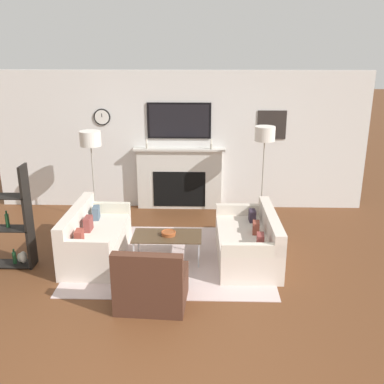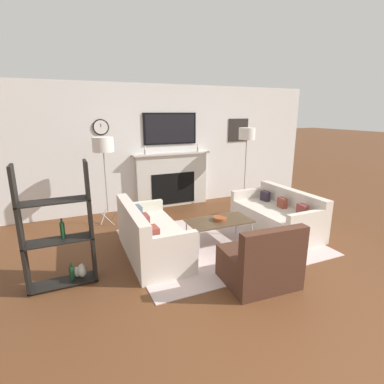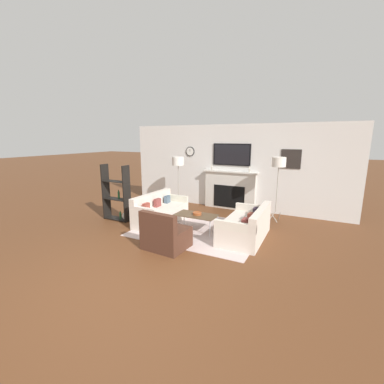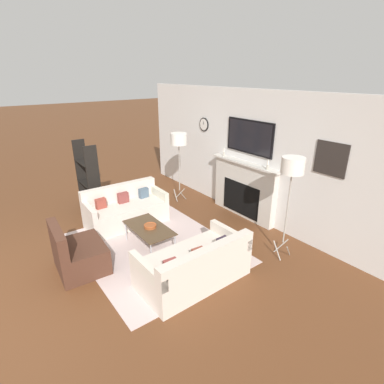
% 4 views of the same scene
% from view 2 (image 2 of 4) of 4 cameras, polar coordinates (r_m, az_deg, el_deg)
% --- Properties ---
extents(ground_plane, '(60.00, 60.00, 0.00)m').
position_cam_2_polar(ground_plane, '(3.48, 28.71, -24.68)').
color(ground_plane, brown).
extents(fireplace_wall, '(7.29, 0.28, 2.70)m').
position_cam_2_polar(fireplace_wall, '(6.88, -4.13, 7.46)').
color(fireplace_wall, silver).
rests_on(fireplace_wall, ground_plane).
extents(area_rug, '(3.00, 2.43, 0.01)m').
position_cam_2_polar(area_rug, '(5.13, 5.27, -9.37)').
color(area_rug, beige).
rests_on(area_rug, ground_plane).
extents(couch_left, '(0.80, 1.65, 0.80)m').
position_cam_2_polar(couch_left, '(4.59, -7.91, -8.53)').
color(couch_left, beige).
rests_on(couch_left, ground_plane).
extents(couch_right, '(0.91, 1.67, 0.75)m').
position_cam_2_polar(couch_right, '(5.68, 15.94, -4.52)').
color(couch_right, beige).
rests_on(couch_right, ground_plane).
extents(armchair, '(0.90, 0.77, 0.83)m').
position_cam_2_polar(armchair, '(3.95, 12.90, -13.14)').
color(armchair, '#492A1D').
rests_on(armchair, ground_plane).
extents(coffee_table, '(1.04, 0.55, 0.41)m').
position_cam_2_polar(coffee_table, '(4.90, 5.20, -5.75)').
color(coffee_table, '#4C3823').
rests_on(coffee_table, ground_plane).
extents(decorative_bowl, '(0.22, 0.22, 0.06)m').
position_cam_2_polar(decorative_bowl, '(4.91, 5.31, -5.00)').
color(decorative_bowl, '#964923').
rests_on(decorative_bowl, coffee_table).
extents(floor_lamp_left, '(0.38, 0.38, 1.68)m').
position_cam_2_polar(floor_lamp_left, '(5.77, -16.59, 8.42)').
color(floor_lamp_left, '#9E998E').
rests_on(floor_lamp_left, ground_plane).
extents(floor_lamp_right, '(0.36, 0.36, 1.78)m').
position_cam_2_polar(floor_lamp_right, '(6.91, 10.41, 10.60)').
color(floor_lamp_right, '#9E998E').
rests_on(floor_lamp_right, ground_plane).
extents(shelf_unit, '(0.82, 0.28, 1.56)m').
position_cam_2_polar(shelf_unit, '(4.02, -23.91, -7.38)').
color(shelf_unit, black).
rests_on(shelf_unit, ground_plane).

